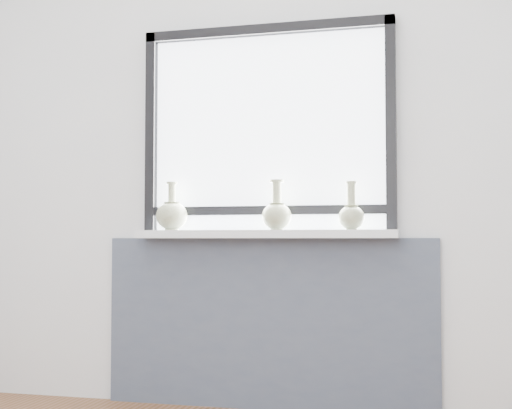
% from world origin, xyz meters
% --- Properties ---
extents(back_wall, '(3.60, 0.02, 2.60)m').
position_xyz_m(back_wall, '(0.00, 1.81, 1.30)').
color(back_wall, silver).
rests_on(back_wall, ground).
extents(apron_panel, '(1.70, 0.03, 0.86)m').
position_xyz_m(apron_panel, '(0.00, 1.78, 0.43)').
color(apron_panel, '#454E5E').
rests_on(apron_panel, ground).
extents(windowsill, '(1.32, 0.18, 0.04)m').
position_xyz_m(windowsill, '(0.00, 1.71, 0.88)').
color(windowsill, silver).
rests_on(windowsill, apron_panel).
extents(window, '(1.30, 0.06, 1.05)m').
position_xyz_m(window, '(0.00, 1.77, 1.44)').
color(window, black).
rests_on(window, windowsill).
extents(vase_a, '(0.16, 0.16, 0.25)m').
position_xyz_m(vase_a, '(-0.49, 1.70, 0.98)').
color(vase_a, '#ACB58D').
rests_on(vase_a, windowsill).
extents(vase_b, '(0.15, 0.15, 0.25)m').
position_xyz_m(vase_b, '(0.07, 1.69, 0.98)').
color(vase_b, '#ACB58D').
rests_on(vase_b, windowsill).
extents(vase_c, '(0.13, 0.13, 0.23)m').
position_xyz_m(vase_c, '(0.44, 1.69, 0.97)').
color(vase_c, '#ACB58D').
rests_on(vase_c, windowsill).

